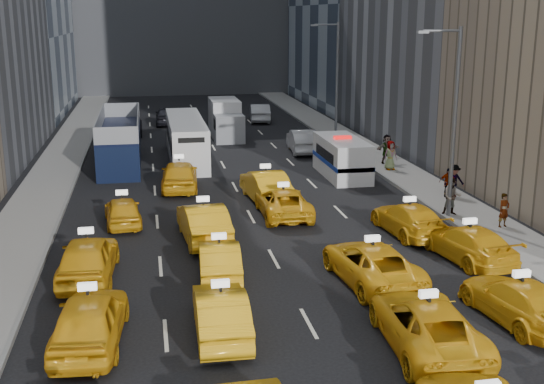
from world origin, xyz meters
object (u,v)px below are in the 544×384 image
at_px(nypd_van, 342,158).
at_px(pedestrian_0, 504,210).
at_px(double_decker, 120,139).
at_px(box_truck, 226,119).
at_px(city_bus, 186,140).

height_order(nypd_van, pedestrian_0, nypd_van).
relative_size(double_decker, box_truck, 1.76).
distance_m(city_bus, pedestrian_0, 22.44).
xyz_separation_m(city_bus, pedestrian_0, (13.17, -18.17, -0.45)).
bearing_deg(pedestrian_0, nypd_van, 95.41).
height_order(nypd_van, city_bus, city_bus).
relative_size(city_bus, box_truck, 1.71).
relative_size(nypd_van, city_bus, 0.54).
bearing_deg(nypd_van, box_truck, 115.35).
bearing_deg(city_bus, box_truck, 70.59).
bearing_deg(nypd_van, city_bus, 149.20).
distance_m(nypd_van, box_truck, 15.61).
bearing_deg(box_truck, nypd_van, -70.06).
bearing_deg(pedestrian_0, double_decker, 119.82).
relative_size(nypd_van, double_decker, 0.52).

